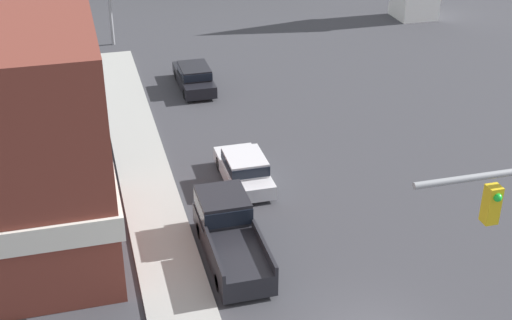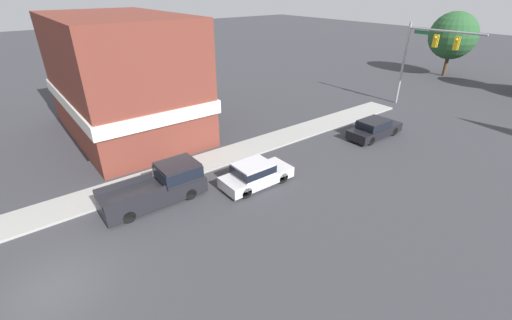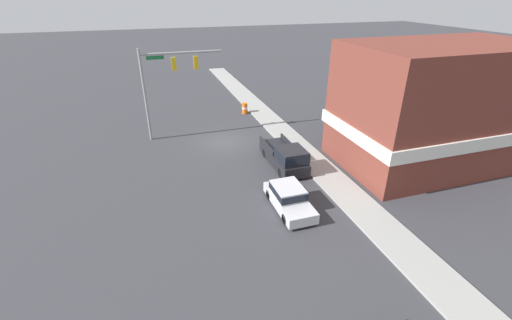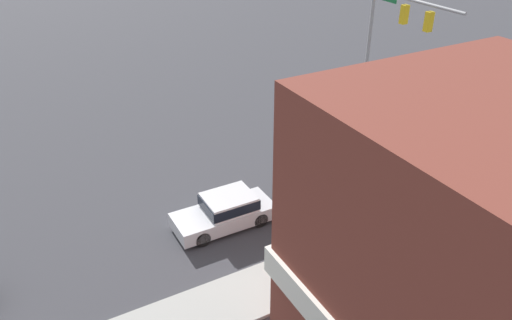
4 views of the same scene
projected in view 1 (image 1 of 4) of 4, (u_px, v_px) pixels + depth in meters
name	position (u px, v px, depth m)	size (l,w,h in m)	color
car_lead	(244.00, 168.00, 31.59)	(1.81, 4.36, 1.45)	black
car_second_ahead	(194.00, 76.00, 41.53)	(1.77, 4.80, 1.44)	black
pickup_truck_parked	(229.00, 230.00, 26.89)	(1.95, 5.52, 1.94)	black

